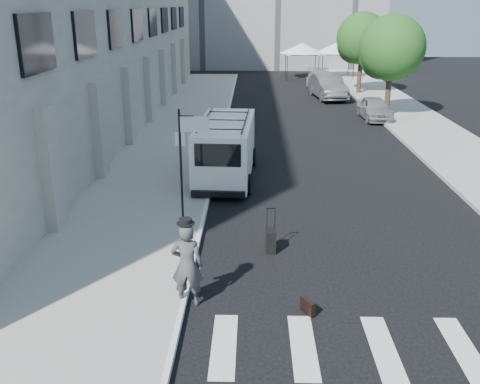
{
  "coord_description": "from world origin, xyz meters",
  "views": [
    {
      "loc": [
        -0.46,
        -12.15,
        6.53
      ],
      "look_at": [
        -0.81,
        2.66,
        1.3
      ],
      "focal_mm": 40.0,
      "sensor_mm": 36.0,
      "label": 1
    }
  ],
  "objects_px": {
    "briefcase": "(308,307)",
    "cargo_van": "(226,148)",
    "parked_car_a": "(375,108)",
    "suitcase": "(271,241)",
    "parked_car_b": "(328,87)",
    "businessman": "(187,265)",
    "parked_car_c": "(321,81)"
  },
  "relations": [
    {
      "from": "businessman",
      "to": "suitcase",
      "type": "bearing_deg",
      "value": -121.64
    },
    {
      "from": "briefcase",
      "to": "cargo_van",
      "type": "bearing_deg",
      "value": 73.27
    },
    {
      "from": "businessman",
      "to": "parked_car_a",
      "type": "relative_size",
      "value": 0.51
    },
    {
      "from": "businessman",
      "to": "briefcase",
      "type": "height_order",
      "value": "businessman"
    },
    {
      "from": "suitcase",
      "to": "parked_car_c",
      "type": "height_order",
      "value": "parked_car_c"
    },
    {
      "from": "briefcase",
      "to": "parked_car_b",
      "type": "height_order",
      "value": "parked_car_b"
    },
    {
      "from": "suitcase",
      "to": "cargo_van",
      "type": "height_order",
      "value": "cargo_van"
    },
    {
      "from": "businessman",
      "to": "cargo_van",
      "type": "bearing_deg",
      "value": -89.05
    },
    {
      "from": "cargo_van",
      "to": "parked_car_b",
      "type": "bearing_deg",
      "value": 73.78
    },
    {
      "from": "briefcase",
      "to": "cargo_van",
      "type": "height_order",
      "value": "cargo_van"
    },
    {
      "from": "parked_car_a",
      "to": "cargo_van",
      "type": "bearing_deg",
      "value": -127.89
    },
    {
      "from": "suitcase",
      "to": "parked_car_a",
      "type": "relative_size",
      "value": 0.32
    },
    {
      "from": "briefcase",
      "to": "parked_car_a",
      "type": "relative_size",
      "value": 0.11
    },
    {
      "from": "parked_car_c",
      "to": "suitcase",
      "type": "bearing_deg",
      "value": -99.74
    },
    {
      "from": "parked_car_a",
      "to": "parked_car_c",
      "type": "bearing_deg",
      "value": 96.95
    },
    {
      "from": "suitcase",
      "to": "parked_car_a",
      "type": "height_order",
      "value": "parked_car_a"
    },
    {
      "from": "briefcase",
      "to": "parked_car_a",
      "type": "distance_m",
      "value": 22.19
    },
    {
      "from": "briefcase",
      "to": "suitcase",
      "type": "relative_size",
      "value": 0.36
    },
    {
      "from": "businessman",
      "to": "suitcase",
      "type": "xyz_separation_m",
      "value": [
        1.98,
        2.82,
        -0.67
      ]
    },
    {
      "from": "briefcase",
      "to": "parked_car_b",
      "type": "relative_size",
      "value": 0.08
    },
    {
      "from": "cargo_van",
      "to": "parked_car_a",
      "type": "height_order",
      "value": "cargo_van"
    },
    {
      "from": "businessman",
      "to": "parked_car_a",
      "type": "distance_m",
      "value": 22.76
    },
    {
      "from": "businessman",
      "to": "parked_car_b",
      "type": "height_order",
      "value": "businessman"
    },
    {
      "from": "cargo_van",
      "to": "parked_car_c",
      "type": "distance_m",
      "value": 23.85
    },
    {
      "from": "suitcase",
      "to": "parked_car_b",
      "type": "relative_size",
      "value": 0.24
    },
    {
      "from": "suitcase",
      "to": "cargo_van",
      "type": "distance_m",
      "value": 7.02
    },
    {
      "from": "cargo_van",
      "to": "briefcase",
      "type": "bearing_deg",
      "value": -74.23
    },
    {
      "from": "briefcase",
      "to": "parked_car_b",
      "type": "xyz_separation_m",
      "value": [
        4.2,
        28.79,
        0.69
      ]
    },
    {
      "from": "briefcase",
      "to": "parked_car_a",
      "type": "xyz_separation_m",
      "value": [
        6.0,
        21.36,
        0.49
      ]
    },
    {
      "from": "parked_car_b",
      "to": "parked_car_a",
      "type": "bearing_deg",
      "value": -83.57
    },
    {
      "from": "parked_car_c",
      "to": "briefcase",
      "type": "bearing_deg",
      "value": -97.6
    },
    {
      "from": "businessman",
      "to": "suitcase",
      "type": "distance_m",
      "value": 3.51
    }
  ]
}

